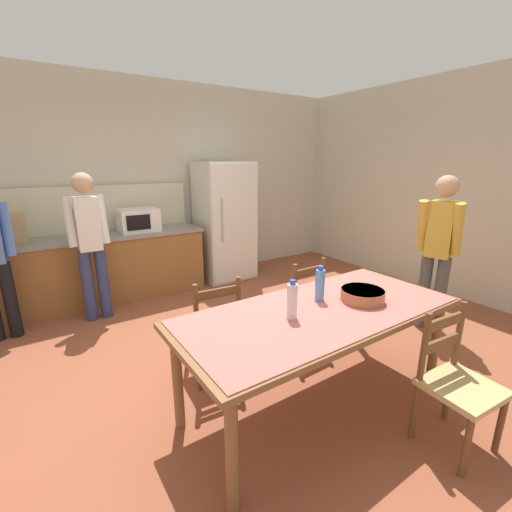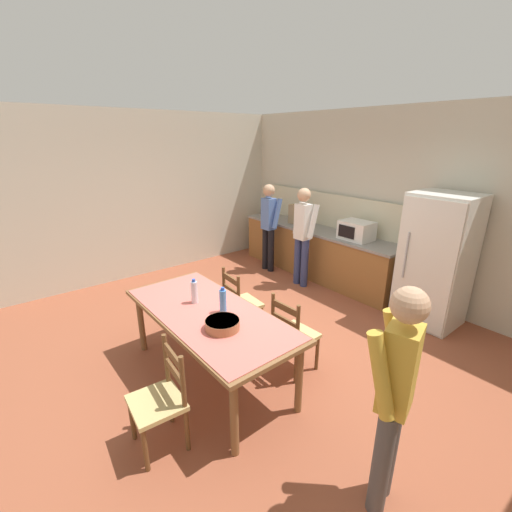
{
  "view_description": "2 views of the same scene",
  "coord_description": "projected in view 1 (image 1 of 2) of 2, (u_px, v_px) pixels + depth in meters",
  "views": [
    {
      "loc": [
        -1.49,
        -2.45,
        1.8
      ],
      "look_at": [
        0.09,
        -0.03,
        0.99
      ],
      "focal_mm": 24.0,
      "sensor_mm": 36.0,
      "label": 1
    },
    {
      "loc": [
        2.82,
        -2.37,
        2.46
      ],
      "look_at": [
        0.0,
        -0.12,
        1.2
      ],
      "focal_mm": 24.0,
      "sensor_mm": 36.0,
      "label": 2
    }
  ],
  "objects": [
    {
      "name": "ground_plane",
      "position": [
        246.0,
        357.0,
        3.24
      ],
      "size": [
        8.32,
        8.32,
        0.0
      ],
      "primitive_type": "plane",
      "color": "brown"
    },
    {
      "name": "wall_back",
      "position": [
        150.0,
        186.0,
        5.0
      ],
      "size": [
        6.52,
        0.12,
        2.9
      ],
      "primitive_type": "cube",
      "color": "beige",
      "rests_on": "ground"
    },
    {
      "name": "wall_right",
      "position": [
        453.0,
        188.0,
        4.57
      ],
      "size": [
        0.12,
        5.2,
        2.9
      ],
      "primitive_type": "cube",
      "color": "beige",
      "rests_on": "ground"
    },
    {
      "name": "kitchen_counter",
      "position": [
        74.0,
        272.0,
        4.3
      ],
      "size": [
        3.29,
        0.66,
        0.88
      ],
      "color": "brown",
      "rests_on": "ground"
    },
    {
      "name": "counter_splashback",
      "position": [
        63.0,
        211.0,
        4.35
      ],
      "size": [
        3.25,
        0.03,
        0.6
      ],
      "primitive_type": "cube",
      "color": "beige",
      "rests_on": "kitchen_counter"
    },
    {
      "name": "refrigerator",
      "position": [
        225.0,
        222.0,
        5.28
      ],
      "size": [
        0.78,
        0.73,
        1.79
      ],
      "color": "silver",
      "rests_on": "ground"
    },
    {
      "name": "microwave",
      "position": [
        138.0,
        220.0,
        4.57
      ],
      "size": [
        0.5,
        0.39,
        0.3
      ],
      "color": "white",
      "rests_on": "kitchen_counter"
    },
    {
      "name": "paper_bag",
      "position": [
        14.0,
        229.0,
        3.83
      ],
      "size": [
        0.24,
        0.16,
        0.36
      ],
      "primitive_type": "cube",
      "color": "tan",
      "rests_on": "kitchen_counter"
    },
    {
      "name": "dining_table",
      "position": [
        319.0,
        319.0,
        2.44
      ],
      "size": [
        2.1,
        0.96,
        0.79
      ],
      "rotation": [
        0.0,
        0.0,
        0.01
      ],
      "color": "brown",
      "rests_on": "ground"
    },
    {
      "name": "bottle_near_centre",
      "position": [
        292.0,
        301.0,
        2.25
      ],
      "size": [
        0.07,
        0.07,
        0.27
      ],
      "color": "silver",
      "rests_on": "dining_table"
    },
    {
      "name": "bottle_off_centre",
      "position": [
        320.0,
        285.0,
        2.54
      ],
      "size": [
        0.07,
        0.07,
        0.27
      ],
      "color": "#4C8ED6",
      "rests_on": "dining_table"
    },
    {
      "name": "serving_bowl",
      "position": [
        362.0,
        294.0,
        2.55
      ],
      "size": [
        0.32,
        0.32,
        0.09
      ],
      "color": "#9E6642",
      "rests_on": "dining_table"
    },
    {
      "name": "chair_side_far_left",
      "position": [
        213.0,
        329.0,
        2.87
      ],
      "size": [
        0.45,
        0.43,
        0.91
      ],
      "rotation": [
        0.0,
        0.0,
        3.06
      ],
      "color": "brown",
      "rests_on": "ground"
    },
    {
      "name": "chair_side_far_right",
      "position": [
        298.0,
        303.0,
        3.38
      ],
      "size": [
        0.44,
        0.42,
        0.91
      ],
      "rotation": [
        0.0,
        0.0,
        3.18
      ],
      "color": "brown",
      "rests_on": "ground"
    },
    {
      "name": "chair_side_near_right",
      "position": [
        456.0,
        383.0,
        2.17
      ],
      "size": [
        0.45,
        0.43,
        0.91
      ],
      "rotation": [
        0.0,
        0.0,
        -0.08
      ],
      "color": "brown",
      "rests_on": "ground"
    },
    {
      "name": "person_at_counter",
      "position": [
        90.0,
        240.0,
        3.82
      ],
      "size": [
        0.42,
        0.29,
        1.68
      ],
      "rotation": [
        0.0,
        0.0,
        1.57
      ],
      "color": "navy",
      "rests_on": "ground"
    },
    {
      "name": "person_by_table",
      "position": [
        438.0,
        247.0,
        3.57
      ],
      "size": [
        0.35,
        0.46,
        1.66
      ],
      "rotation": [
        0.0,
        0.0,
        3.43
      ],
      "color": "#4C4C4C",
      "rests_on": "ground"
    }
  ]
}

